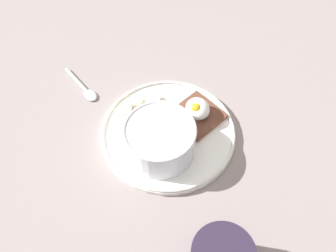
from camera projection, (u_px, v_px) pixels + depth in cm
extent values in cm
cube|color=gray|center=(168.00, 138.00, 75.11)|extent=(120.00, 120.00, 2.00)
cylinder|color=white|center=(168.00, 133.00, 73.89)|extent=(26.51, 26.51, 1.00)
torus|color=white|center=(168.00, 131.00, 73.23)|extent=(26.31, 26.31, 0.60)
cylinder|color=white|center=(160.00, 140.00, 68.44)|extent=(13.07, 13.07, 6.57)
torus|color=white|center=(160.00, 130.00, 65.76)|extent=(13.27, 13.27, 0.60)
cylinder|color=#BD6280|center=(160.00, 141.00, 68.71)|extent=(11.67, 11.67, 5.51)
ellipsoid|color=#BD6280|center=(160.00, 133.00, 66.62)|extent=(11.09, 11.09, 1.20)
ellipsoid|color=#916650|center=(159.00, 139.00, 65.53)|extent=(1.38, 1.63, 0.60)
ellipsoid|color=beige|center=(149.00, 126.00, 67.06)|extent=(1.42, 1.84, 0.70)
ellipsoid|color=tan|center=(167.00, 123.00, 67.48)|extent=(1.87, 1.50, 0.70)
ellipsoid|color=#B27B5A|center=(154.00, 145.00, 64.82)|extent=(1.56, 1.32, 0.57)
cube|color=brown|center=(197.00, 114.00, 74.74)|extent=(11.80, 11.80, 0.30)
cube|color=brown|center=(197.00, 116.00, 75.10)|extent=(11.57, 11.57, 1.09)
ellipsoid|color=white|center=(198.00, 109.00, 73.25)|extent=(5.11, 4.72, 3.46)
sphere|color=orange|center=(196.00, 109.00, 72.24)|extent=(2.28, 2.28, 2.28)
cylinder|color=#F3EDBB|center=(125.00, 110.00, 75.66)|extent=(2.92, 3.02, 1.59)
cylinder|color=#BDB892|center=(125.00, 108.00, 75.11)|extent=(0.52, 0.53, 0.16)
cylinder|color=#F6E8C1|center=(144.00, 114.00, 75.37)|extent=(4.59, 4.60, 1.09)
cylinder|color=#C0B596|center=(144.00, 113.00, 74.98)|extent=(0.82, 0.83, 0.15)
cylinder|color=beige|center=(161.00, 110.00, 75.61)|extent=(3.83, 3.83, 1.77)
cylinder|color=#B7AD8D|center=(161.00, 109.00, 75.10)|extent=(0.67, 0.67, 0.22)
cylinder|color=#FBE6C0|center=(153.00, 100.00, 77.29)|extent=(4.16, 4.07, 1.72)
cylinder|color=#C4B395|center=(153.00, 98.00, 76.80)|extent=(0.73, 0.73, 0.22)
cylinder|color=beige|center=(130.00, 122.00, 74.25)|extent=(4.88, 4.89, 1.13)
cylinder|color=#B5B08A|center=(130.00, 121.00, 73.90)|extent=(0.88, 0.88, 0.17)
cylinder|color=beige|center=(135.00, 101.00, 77.26)|extent=(3.86, 3.79, 1.36)
cylinder|color=#B5AF8E|center=(135.00, 100.00, 76.92)|extent=(0.69, 0.68, 0.22)
cylinder|color=silver|center=(78.00, 82.00, 81.90)|extent=(9.30, 4.42, 0.80)
ellipsoid|color=silver|center=(90.00, 95.00, 79.73)|extent=(4.24, 3.58, 0.70)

